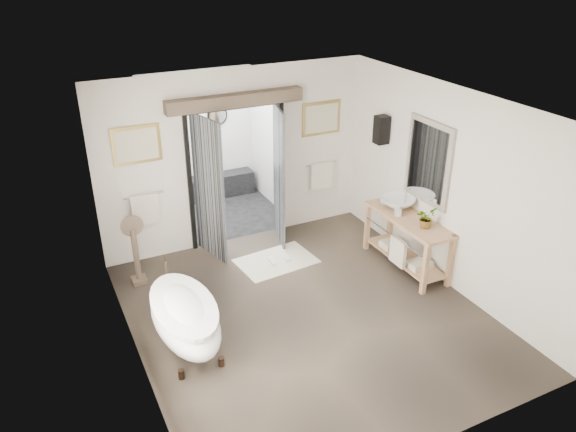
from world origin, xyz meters
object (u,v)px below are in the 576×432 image
at_px(vanity, 406,238).
at_px(basin, 398,203).
at_px(clawfoot_tub, 185,317).
at_px(rug, 276,261).

height_order(vanity, basin, basin).
distance_m(clawfoot_tub, vanity, 3.62).
distance_m(vanity, basin, 0.56).
distance_m(vanity, rug, 2.07).
bearing_deg(vanity, basin, 81.27).
relative_size(clawfoot_tub, vanity, 1.05).
bearing_deg(vanity, rug, 149.19).
xyz_separation_m(clawfoot_tub, basin, (3.66, 0.65, 0.54)).
bearing_deg(rug, clawfoot_tub, -144.83).
bearing_deg(clawfoot_tub, basin, 10.02).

